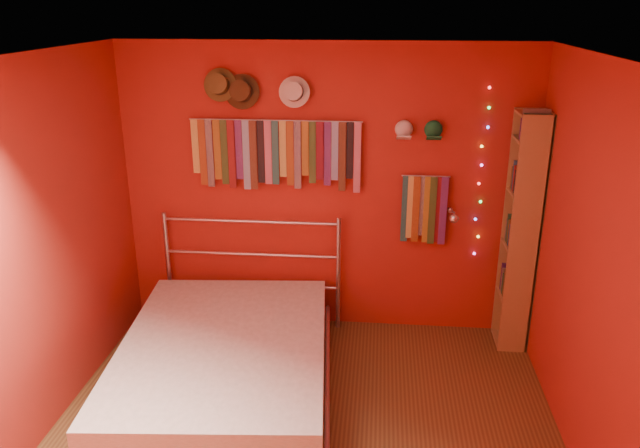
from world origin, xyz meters
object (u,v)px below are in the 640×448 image
(tie_rack, at_px, (275,151))
(bookshelf, at_px, (525,232))
(reading_lamp, at_px, (453,217))
(bed, at_px, (225,365))

(tie_rack, height_order, bookshelf, bookshelf)
(reading_lamp, xyz_separation_m, bookshelf, (0.59, 0.04, -0.12))
(tie_rack, relative_size, reading_lamp, 4.35)
(bed, bearing_deg, tie_rack, 73.88)
(reading_lamp, height_order, bookshelf, bookshelf)
(bookshelf, distance_m, bed, 2.61)
(reading_lamp, bearing_deg, bed, -151.40)
(bed, bearing_deg, bookshelf, 18.07)
(tie_rack, bearing_deg, bookshelf, -4.27)
(bookshelf, height_order, bed, bookshelf)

